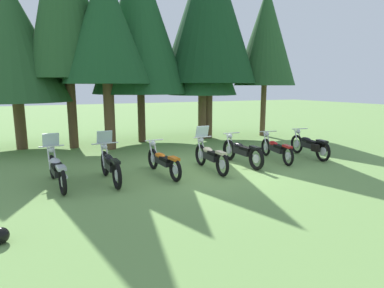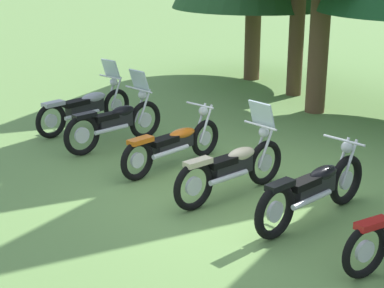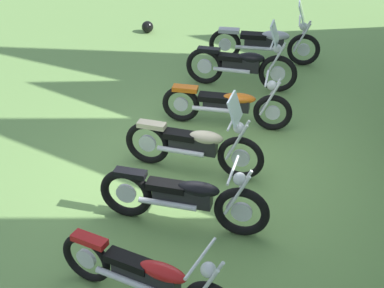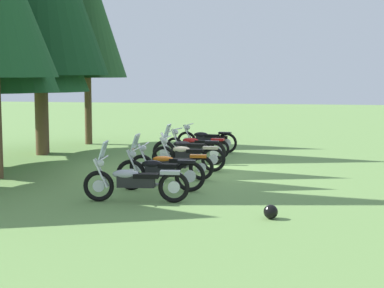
{
  "view_description": "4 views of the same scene",
  "coord_description": "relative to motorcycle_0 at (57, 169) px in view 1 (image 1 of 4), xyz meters",
  "views": [
    {
      "loc": [
        -4.63,
        -8.94,
        2.68
      ],
      "look_at": [
        -0.72,
        -0.5,
        0.98
      ],
      "focal_mm": 30.1,
      "sensor_mm": 36.0,
      "label": 1
    },
    {
      "loc": [
        5.94,
        -6.14,
        3.56
      ],
      "look_at": [
        -0.85,
        -0.07,
        0.58
      ],
      "focal_mm": 55.91,
      "sensor_mm": 36.0,
      "label": 2
    },
    {
      "loc": [
        7.48,
        1.97,
        5.1
      ],
      "look_at": [
        0.87,
        0.06,
        0.95
      ],
      "focal_mm": 55.01,
      "sensor_mm": 36.0,
      "label": 3
    },
    {
      "loc": [
        -17.39,
        -3.58,
        2.86
      ],
      "look_at": [
        -1.06,
        -0.48,
        0.94
      ],
      "focal_mm": 57.49,
      "sensor_mm": 36.0,
      "label": 4
    }
  ],
  "objects": [
    {
      "name": "ground_plane",
      "position": [
        4.41,
        -0.19,
        -0.48
      ],
      "size": [
        80.0,
        80.0,
        0.0
      ],
      "primitive_type": "plane",
      "color": "#6B934C"
    },
    {
      "name": "motorcycle_6",
      "position": [
        8.82,
        -0.2,
        -0.01
      ],
      "size": [
        0.76,
        2.26,
        1.02
      ],
      "rotation": [
        0.0,
        0.0,
        1.44
      ],
      "color": "black",
      "rests_on": "ground_plane"
    },
    {
      "name": "motorcycle_3",
      "position": [
        4.52,
        -0.3,
        -0.0
      ],
      "size": [
        0.66,
        2.22,
        1.37
      ],
      "rotation": [
        0.0,
        0.0,
        1.56
      ],
      "color": "black",
      "rests_on": "ground_plane"
    },
    {
      "name": "motorcycle_5",
      "position": [
        7.34,
        -0.06,
        -0.04
      ],
      "size": [
        0.75,
        2.3,
        0.99
      ],
      "rotation": [
        0.0,
        0.0,
        1.37
      ],
      "color": "black",
      "rests_on": "ground_plane"
    },
    {
      "name": "motorcycle_4",
      "position": [
        5.85,
        -0.08,
        -0.02
      ],
      "size": [
        0.67,
        2.35,
        1.03
      ],
      "rotation": [
        0.0,
        0.0,
        1.59
      ],
      "color": "black",
      "rests_on": "ground_plane"
    },
    {
      "name": "dropped_helmet",
      "position": [
        -1.04,
        -3.08,
        -0.33
      ],
      "size": [
        0.29,
        0.29,
        0.29
      ],
      "primitive_type": "sphere",
      "color": "black",
      "rests_on": "ground_plane"
    },
    {
      "name": "pine_tree_5",
      "position": [
        7.51,
        5.57,
        5.83
      ],
      "size": [
        4.77,
        4.77,
        9.85
      ],
      "color": "brown",
      "rests_on": "ground_plane"
    },
    {
      "name": "pine_tree_0",
      "position": [
        -1.13,
        6.23,
        3.91
      ],
      "size": [
        4.55,
        4.55,
        6.78
      ],
      "color": "brown",
      "rests_on": "ground_plane"
    },
    {
      "name": "pine_tree_2",
      "position": [
        2.32,
        4.63,
        4.59
      ],
      "size": [
        3.56,
        3.56,
        7.44
      ],
      "color": "brown",
      "rests_on": "ground_plane"
    },
    {
      "name": "motorcycle_1",
      "position": [
        1.38,
        -0.22,
        0.01
      ],
      "size": [
        0.78,
        2.22,
        1.39
      ],
      "rotation": [
        0.0,
        0.0,
        1.6
      ],
      "color": "black",
      "rests_on": "ground_plane"
    },
    {
      "name": "pine_tree_6",
      "position": [
        10.52,
        4.96,
        4.68
      ],
      "size": [
        3.16,
        3.16,
        7.67
      ],
      "color": "brown",
      "rests_on": "ground_plane"
    },
    {
      "name": "motorcycle_0",
      "position": [
        0.0,
        0.0,
        0.0
      ],
      "size": [
        0.67,
        2.39,
        1.36
      ],
      "rotation": [
        0.0,
        0.0,
        1.68
      ],
      "color": "black",
      "rests_on": "ground_plane"
    },
    {
      "name": "pine_tree_3",
      "position": [
        4.05,
        5.82,
        5.05
      ],
      "size": [
        4.42,
        4.42,
        8.77
      ],
      "color": "#42301E",
      "rests_on": "ground_plane"
    },
    {
      "name": "motorcycle_2",
      "position": [
        2.98,
        -0.16,
        -0.05
      ],
      "size": [
        0.62,
        2.29,
        0.99
      ],
      "rotation": [
        0.0,
        0.0,
        1.65
      ],
      "color": "black",
      "rests_on": "ground_plane"
    },
    {
      "name": "pine_tree_4",
      "position": [
        7.1,
        5.43,
        4.04
      ],
      "size": [
        3.4,
        3.4,
        6.85
      ],
      "color": "brown",
      "rests_on": "ground_plane"
    }
  ]
}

